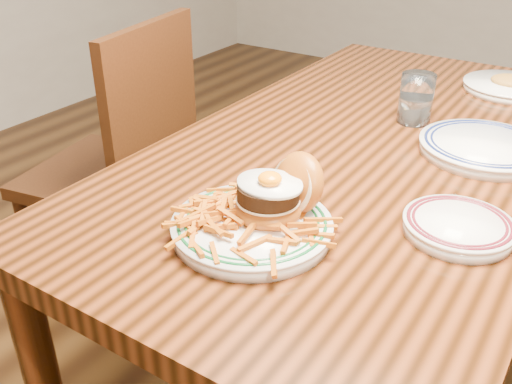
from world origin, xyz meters
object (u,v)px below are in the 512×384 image
Objects in this scene: table at (371,173)px; chair_left at (124,164)px; main_plate at (260,214)px; side_plate at (458,226)px.

table is 0.80m from chair_left.
chair_left is at bearing 174.05° from main_plate.
table is 0.50m from main_plate.
side_plate is (1.06, -0.22, 0.26)m from chair_left.
chair_left is 3.21× the size of main_plate.
side_plate reaches higher than table.
chair_left reaches higher than side_plate.
table is 8.35× the size of side_plate.
chair_left is at bearing 174.97° from side_plate.
chair_left is 4.99× the size of side_plate.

